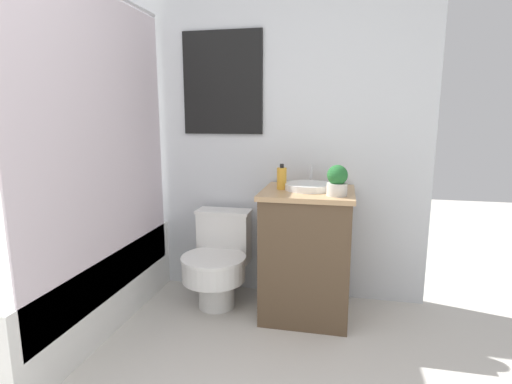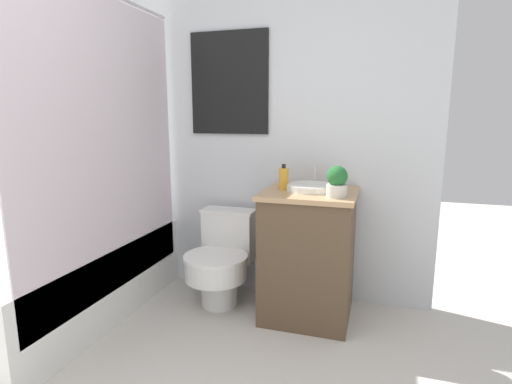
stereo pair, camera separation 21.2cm
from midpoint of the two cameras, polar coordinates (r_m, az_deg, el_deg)
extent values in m
cube|color=silver|center=(2.95, -2.75, 10.04)|extent=(3.00, 0.05, 2.50)
cube|color=black|center=(2.90, -1.69, 15.28)|extent=(0.57, 0.02, 0.70)
cube|color=silver|center=(2.90, -1.72, 15.29)|extent=(0.54, 0.01, 0.67)
cube|color=white|center=(2.82, -22.21, -11.80)|extent=(0.61, 1.54, 0.49)
cube|color=silver|center=(2.44, -18.22, 5.67)|extent=(0.01, 1.41, 1.71)
cylinder|color=white|center=(2.84, -3.07, -13.81)|extent=(0.25, 0.25, 0.22)
cylinder|color=white|center=(2.72, -3.49, -10.83)|extent=(0.42, 0.42, 0.14)
cylinder|color=white|center=(2.69, -3.51, -9.25)|extent=(0.43, 0.43, 0.02)
cube|color=white|center=(2.89, -1.74, -6.33)|extent=(0.36, 0.17, 0.36)
cube|color=white|center=(2.85, -1.76, -2.71)|extent=(0.38, 0.18, 0.02)
cube|color=brown|center=(2.63, 9.79, -9.12)|extent=(0.55, 0.52, 0.80)
cube|color=tan|center=(2.52, 10.09, -0.22)|extent=(0.58, 0.55, 0.03)
cylinder|color=white|center=(2.53, 10.17, 0.64)|extent=(0.30, 0.30, 0.04)
cylinder|color=silver|center=(2.70, 10.68, 2.20)|extent=(0.02, 0.02, 0.13)
cylinder|color=gold|center=(2.53, 6.36, 1.86)|extent=(0.06, 0.06, 0.14)
cylinder|color=black|center=(2.52, 6.40, 3.68)|extent=(0.02, 0.02, 0.02)
cylinder|color=beige|center=(2.35, 14.00, 0.14)|extent=(0.12, 0.12, 0.07)
sphere|color=#23662D|center=(2.34, 14.09, 2.19)|extent=(0.12, 0.12, 0.12)
camera|label=1|loc=(0.11, -87.49, 0.48)|focal=28.00mm
camera|label=2|loc=(0.11, 92.51, -0.48)|focal=28.00mm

